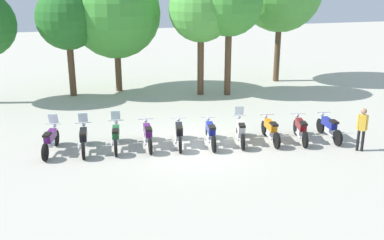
# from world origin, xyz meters

# --- Properties ---
(ground_plane) EXTENTS (80.00, 80.00, 0.00)m
(ground_plane) POSITION_xyz_m (0.00, 0.00, 0.00)
(ground_plane) COLOR #BCB7A8
(motorcycle_0) EXTENTS (0.78, 2.16, 1.37)m
(motorcycle_0) POSITION_xyz_m (-5.54, 0.67, 0.52)
(motorcycle_0) COLOR black
(motorcycle_0) RESTS_ON ground_plane
(motorcycle_1) EXTENTS (0.62, 2.19, 1.37)m
(motorcycle_1) POSITION_xyz_m (-4.31, 0.49, 0.52)
(motorcycle_1) COLOR black
(motorcycle_1) RESTS_ON ground_plane
(motorcycle_2) EXTENTS (0.66, 2.19, 1.37)m
(motorcycle_2) POSITION_xyz_m (-3.08, 0.47, 0.52)
(motorcycle_2) COLOR black
(motorcycle_2) RESTS_ON ground_plane
(motorcycle_3) EXTENTS (0.62, 2.19, 0.99)m
(motorcycle_3) POSITION_xyz_m (-1.85, 0.34, 0.50)
(motorcycle_3) COLOR black
(motorcycle_3) RESTS_ON ground_plane
(motorcycle_4) EXTENTS (0.72, 2.17, 0.99)m
(motorcycle_4) POSITION_xyz_m (-0.61, 0.18, 0.50)
(motorcycle_4) COLOR black
(motorcycle_4) RESTS_ON ground_plane
(motorcycle_5) EXTENTS (0.67, 2.18, 0.99)m
(motorcycle_5) POSITION_xyz_m (0.62, -0.06, 0.50)
(motorcycle_5) COLOR black
(motorcycle_5) RESTS_ON ground_plane
(motorcycle_6) EXTENTS (0.79, 2.15, 1.37)m
(motorcycle_6) POSITION_xyz_m (1.86, -0.15, 0.52)
(motorcycle_6) COLOR black
(motorcycle_6) RESTS_ON ground_plane
(motorcycle_7) EXTENTS (0.63, 2.19, 0.99)m
(motorcycle_7) POSITION_xyz_m (3.08, -0.33, 0.50)
(motorcycle_7) COLOR black
(motorcycle_7) RESTS_ON ground_plane
(motorcycle_8) EXTENTS (0.79, 2.15, 0.99)m
(motorcycle_8) POSITION_xyz_m (4.32, -0.55, 0.50)
(motorcycle_8) COLOR black
(motorcycle_8) RESTS_ON ground_plane
(motorcycle_9) EXTENTS (0.62, 2.19, 0.99)m
(motorcycle_9) POSITION_xyz_m (5.55, -0.67, 0.50)
(motorcycle_9) COLOR black
(motorcycle_9) RESTS_ON ground_plane
(person_0) EXTENTS (0.37, 0.32, 1.72)m
(person_0) POSITION_xyz_m (6.00, -2.20, 1.01)
(person_0) COLOR black
(person_0) RESTS_ON ground_plane
(tree_1) EXTENTS (3.37, 3.37, 5.95)m
(tree_1) POSITION_xyz_m (-4.60, 9.20, 4.23)
(tree_1) COLOR brown
(tree_1) RESTS_ON ground_plane
(tree_2) EXTENTS (5.00, 5.00, 6.94)m
(tree_2) POSITION_xyz_m (-2.00, 9.62, 4.43)
(tree_2) COLOR brown
(tree_2) RESTS_ON ground_plane
(tree_3) EXTENTS (3.47, 3.47, 6.42)m
(tree_3) POSITION_xyz_m (2.37, 7.63, 4.65)
(tree_3) COLOR brown
(tree_3) RESTS_ON ground_plane
(tree_4) EXTENTS (3.61, 3.61, 6.87)m
(tree_4) POSITION_xyz_m (3.82, 7.21, 5.04)
(tree_4) COLOR brown
(tree_4) RESTS_ON ground_plane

